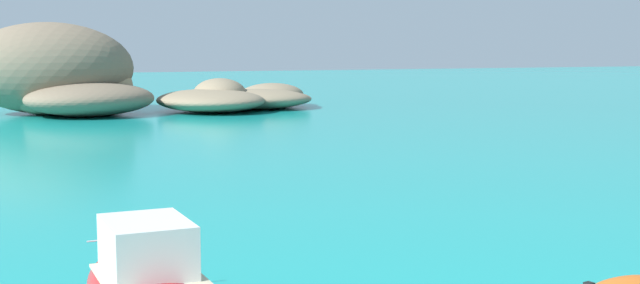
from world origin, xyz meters
TOP-DOWN VIEW (x-y plane):
  - islet_large at (-0.86, 74.32)m, footprint 18.33×19.46m
  - islet_small at (16.12, 72.74)m, footprint 18.96×18.25m

SIDE VIEW (x-z plane):
  - islet_small at x=16.12m, z-range -0.46..2.67m
  - islet_large at x=-0.86m, z-range -0.85..7.64m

